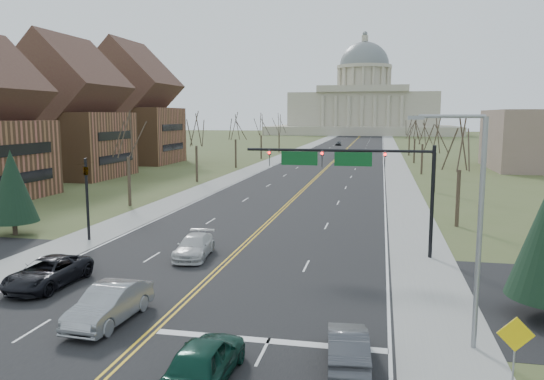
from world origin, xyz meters
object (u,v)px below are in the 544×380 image
at_px(signal_mast, 352,167).
at_px(warn_sign, 515,343).
at_px(car_sb_outer_lead, 48,272).
at_px(signal_left, 87,190).
at_px(street_light, 473,217).
at_px(car_sb_inner_second, 194,246).
at_px(car_far_sb, 338,143).
at_px(car_nb_outer_lead, 348,346).
at_px(car_far_nb, 343,156).
at_px(car_nb_inner_lead, 205,359).
at_px(car_sb_inner_lead, 110,304).

bearing_deg(signal_mast, warn_sign, -70.93).
bearing_deg(car_sb_outer_lead, signal_left, 111.29).
bearing_deg(street_light, car_sb_inner_second, 144.98).
bearing_deg(car_far_sb, car_nb_outer_lead, -88.52).
bearing_deg(car_far_nb, signal_mast, 86.87).
relative_size(street_light, car_far_sb, 2.20).
bearing_deg(car_far_sb, car_sb_outer_lead, -94.98).
relative_size(signal_left, car_far_nb, 1.13).
height_order(street_light, warn_sign, street_light).
xyz_separation_m(warn_sign, car_far_nb, (-11.92, 92.10, -1.27)).
distance_m(car_nb_inner_lead, car_far_sb, 147.38).
distance_m(car_far_nb, car_far_sb, 54.74).
bearing_deg(signal_left, car_nb_inner_lead, -50.30).
height_order(car_nb_inner_lead, car_sb_outer_lead, car_nb_inner_lead).
xyz_separation_m(warn_sign, car_nb_outer_lead, (-5.25, 1.68, -1.32)).
height_order(signal_left, car_nb_inner_lead, signal_left).
relative_size(car_nb_outer_lead, car_far_nb, 0.78).
distance_m(warn_sign, car_nb_outer_lead, 5.67).
bearing_deg(car_sb_inner_second, warn_sign, -48.60).
height_order(signal_left, car_sb_outer_lead, signal_left).
relative_size(car_nb_outer_lead, car_sb_outer_lead, 0.76).
height_order(street_light, car_nb_inner_lead, street_light).
bearing_deg(car_sb_inner_second, car_far_sb, 84.62).
xyz_separation_m(signal_left, car_sb_inner_lead, (9.26, -13.96, -2.88)).
height_order(signal_left, car_nb_outer_lead, signal_left).
bearing_deg(car_sb_outer_lead, car_nb_inner_lead, -33.20).
bearing_deg(car_sb_inner_lead, street_light, 5.01).
xyz_separation_m(car_nb_inner_lead, car_sb_inner_second, (-5.88, 15.19, -0.09)).
distance_m(car_nb_inner_lead, car_sb_inner_second, 16.28).
height_order(car_nb_inner_lead, car_sb_inner_lead, car_sb_inner_lead).
distance_m(signal_mast, car_sb_inner_second, 11.38).
bearing_deg(warn_sign, car_nb_inner_lead, -176.44).
bearing_deg(car_sb_inner_lead, car_sb_inner_second, 93.65).
xyz_separation_m(car_sb_inner_lead, car_far_nb, (3.82, 88.54, -0.09)).
distance_m(car_nb_inner_lead, car_nb_outer_lead, 5.23).
height_order(car_sb_outer_lead, car_sb_inner_second, car_sb_outer_lead).
xyz_separation_m(signal_mast, car_far_sb, (-11.11, 129.07, -5.05)).
bearing_deg(car_sb_inner_second, signal_mast, 10.83).
height_order(car_sb_inner_second, car_far_nb, car_far_nb).
xyz_separation_m(warn_sign, car_nb_inner_lead, (-9.94, -0.62, -1.21)).
xyz_separation_m(car_sb_inner_lead, car_sb_inner_second, (-0.08, 11.01, -0.12)).
distance_m(signal_mast, car_nb_outer_lead, 16.64).
height_order(car_nb_outer_lead, car_sb_inner_second, car_sb_inner_second).
xyz_separation_m(signal_mast, car_sb_outer_lead, (-15.39, -10.07, -5.00)).
xyz_separation_m(street_light, car_nb_inner_lead, (-9.18, -4.63, -4.42)).
distance_m(signal_mast, car_nb_inner_lead, 19.20).
bearing_deg(car_sb_inner_lead, car_far_nb, 90.79).
bearing_deg(street_light, car_far_nb, 97.22).
bearing_deg(car_far_sb, car_far_nb, -87.73).
bearing_deg(car_sb_outer_lead, signal_mast, 35.04).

